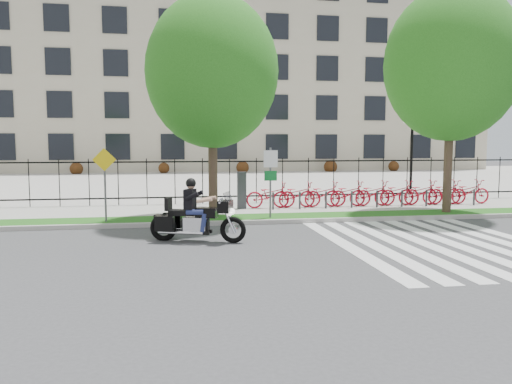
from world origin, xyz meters
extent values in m
plane|color=#3B3B3D|center=(0.00, 0.00, 0.00)|extent=(120.00, 120.00, 0.00)
cube|color=#A09D96|center=(0.00, 4.10, 0.07)|extent=(60.00, 0.20, 0.15)
cube|color=#1E5A16|center=(0.00, 4.95, 0.07)|extent=(60.00, 1.50, 0.15)
cube|color=#A09E95|center=(0.00, 7.45, 0.07)|extent=(60.00, 3.50, 0.15)
cube|color=#A09E95|center=(0.00, 25.00, 0.05)|extent=(80.00, 34.00, 0.10)
cube|color=#AEA48C|center=(0.00, 45.00, 10.00)|extent=(60.00, 20.00, 20.00)
cylinder|color=black|center=(10.00, 12.00, 2.00)|extent=(0.14, 0.14, 4.00)
cylinder|color=black|center=(10.00, 12.00, 3.90)|extent=(0.06, 0.70, 0.70)
sphere|color=white|center=(9.65, 12.00, 4.00)|extent=(0.36, 0.36, 0.36)
sphere|color=white|center=(10.35, 12.00, 4.00)|extent=(0.36, 0.36, 0.36)
cylinder|color=#3A281F|center=(-1.07, 4.95, 2.02)|extent=(0.32, 0.32, 3.74)
ellipsoid|color=#165212|center=(-1.07, 4.95, 5.28)|extent=(4.63, 4.63, 5.33)
cylinder|color=#3A281F|center=(7.96, 4.95, 2.21)|extent=(0.32, 0.32, 4.11)
ellipsoid|color=#165212|center=(7.96, 4.95, 5.78)|extent=(5.05, 5.05, 5.81)
cube|color=#2D2D33|center=(0.26, 7.20, 0.90)|extent=(0.35, 0.25, 1.50)
imported|color=#B20E22|center=(1.46, 7.20, 0.68)|extent=(2.03, 0.71, 1.07)
cylinder|color=#2D2D33|center=(1.46, 6.70, 0.50)|extent=(0.08, 0.08, 0.70)
imported|color=#B20E22|center=(2.56, 7.20, 0.68)|extent=(2.03, 0.71, 1.07)
cylinder|color=#2D2D33|center=(2.56, 6.70, 0.50)|extent=(0.08, 0.08, 0.70)
imported|color=#B20E22|center=(3.66, 7.20, 0.68)|extent=(2.03, 0.71, 1.07)
cylinder|color=#2D2D33|center=(3.66, 6.70, 0.50)|extent=(0.08, 0.08, 0.70)
imported|color=#B20E22|center=(4.76, 7.20, 0.68)|extent=(2.03, 0.71, 1.07)
cylinder|color=#2D2D33|center=(4.76, 6.70, 0.50)|extent=(0.08, 0.08, 0.70)
imported|color=#B20E22|center=(5.86, 7.20, 0.68)|extent=(2.03, 0.71, 1.07)
cylinder|color=#2D2D33|center=(5.86, 6.70, 0.50)|extent=(0.08, 0.08, 0.70)
imported|color=#B20E22|center=(6.96, 7.20, 0.68)|extent=(2.03, 0.71, 1.07)
cylinder|color=#2D2D33|center=(6.96, 6.70, 0.50)|extent=(0.08, 0.08, 0.70)
imported|color=#B20E22|center=(8.06, 7.20, 0.68)|extent=(2.03, 0.71, 1.07)
cylinder|color=#2D2D33|center=(8.06, 6.70, 0.50)|extent=(0.08, 0.08, 0.70)
imported|color=#B20E22|center=(9.16, 7.20, 0.68)|extent=(2.03, 0.71, 1.07)
cylinder|color=#2D2D33|center=(9.16, 6.70, 0.50)|extent=(0.08, 0.08, 0.70)
imported|color=#B20E22|center=(10.26, 7.20, 0.68)|extent=(2.03, 0.71, 1.07)
cylinder|color=#2D2D33|center=(10.26, 6.70, 0.50)|extent=(0.08, 0.08, 0.70)
cylinder|color=#59595B|center=(0.94, 4.60, 1.40)|extent=(0.07, 0.07, 2.50)
cube|color=white|center=(0.94, 4.56, 2.25)|extent=(0.50, 0.03, 0.60)
cube|color=#0C6626|center=(0.94, 4.56, 1.65)|extent=(0.45, 0.03, 0.35)
cylinder|color=#59595B|center=(-4.74, 4.60, 1.35)|extent=(0.07, 0.07, 2.40)
cube|color=yellow|center=(-4.74, 4.56, 2.25)|extent=(0.78, 0.03, 0.78)
torus|color=black|center=(-0.83, 1.00, 0.37)|extent=(0.75, 0.39, 0.75)
torus|color=black|center=(-2.77, 1.70, 0.37)|extent=(0.80, 0.42, 0.79)
cube|color=black|center=(-1.03, 1.07, 1.03)|extent=(0.51, 0.67, 0.33)
cube|color=#26262B|center=(-0.96, 1.05, 1.28)|extent=(0.34, 0.57, 0.33)
cube|color=silver|center=(-1.85, 1.37, 0.49)|extent=(0.74, 0.57, 0.43)
cube|color=black|center=(-1.54, 1.26, 0.85)|extent=(0.69, 0.55, 0.28)
cube|color=black|center=(-2.21, 1.50, 0.82)|extent=(0.85, 0.62, 0.15)
cube|color=black|center=(-2.62, 1.64, 1.06)|extent=(0.23, 0.38, 0.37)
cube|color=black|center=(-2.73, 1.34, 0.54)|extent=(0.57, 0.35, 0.43)
cube|color=black|center=(-2.51, 1.95, 0.54)|extent=(0.57, 0.35, 0.43)
cube|color=black|center=(-2.00, 1.42, 1.22)|extent=(0.39, 0.50, 0.56)
sphere|color=tan|center=(-1.97, 1.41, 1.63)|extent=(0.25, 0.25, 0.25)
sphere|color=black|center=(-1.97, 1.41, 1.67)|extent=(0.29, 0.29, 0.29)
camera|label=1|loc=(-2.45, -12.75, 2.78)|focal=35.00mm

